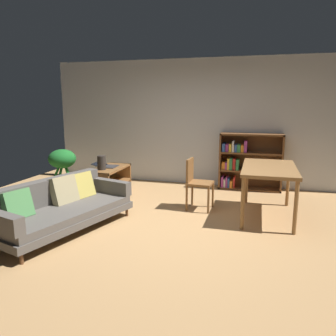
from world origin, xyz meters
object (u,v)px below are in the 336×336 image
at_px(open_laptop, 106,166).
at_px(fabric_couch, 59,206).
at_px(desk_speaker, 102,163).
at_px(bookshelf, 246,162).
at_px(potted_floor_plant, 62,162).
at_px(dining_table, 269,172).
at_px(dining_chair_near, 196,181).
at_px(media_console, 110,182).

bearing_deg(open_laptop, fabric_couch, -84.82).
relative_size(fabric_couch, open_laptop, 4.57).
distance_m(fabric_couch, open_laptop, 1.90).
distance_m(desk_speaker, bookshelf, 2.94).
xyz_separation_m(fabric_couch, bookshelf, (2.44, 3.03, 0.24)).
xyz_separation_m(potted_floor_plant, dining_table, (3.95, -0.44, 0.12)).
distance_m(fabric_couch, dining_chair_near, 2.23).
height_order(open_laptop, desk_speaker, desk_speaker).
height_order(open_laptop, bookshelf, bookshelf).
height_order(dining_table, bookshelf, bookshelf).
relative_size(fabric_couch, dining_chair_near, 2.55).
distance_m(media_console, dining_table, 3.01).
relative_size(media_console, open_laptop, 2.22).
bearing_deg(fabric_couch, bookshelf, 51.17).
bearing_deg(dining_chair_near, bookshelf, 65.29).
distance_m(open_laptop, dining_chair_near, 1.93).
bearing_deg(bookshelf, fabric_couch, -128.83).
relative_size(fabric_couch, bookshelf, 1.73).
bearing_deg(desk_speaker, open_laptop, 98.02).
bearing_deg(potted_floor_plant, bookshelf, 19.26).
bearing_deg(media_console, open_laptop, 142.87).
bearing_deg(dining_chair_near, media_console, 167.93).
bearing_deg(potted_floor_plant, desk_speaker, -11.40).
bearing_deg(fabric_couch, media_console, 92.64).
relative_size(desk_speaker, dining_chair_near, 0.30).
bearing_deg(open_laptop, desk_speaker, -81.98).
xyz_separation_m(potted_floor_plant, bookshelf, (3.53, 1.23, -0.03)).
xyz_separation_m(media_console, open_laptop, (-0.09, 0.07, 0.30)).
relative_size(potted_floor_plant, bookshelf, 0.69).
bearing_deg(desk_speaker, potted_floor_plant, 168.60).
height_order(desk_speaker, dining_chair_near, dining_chair_near).
relative_size(dining_chair_near, bookshelf, 0.68).
xyz_separation_m(potted_floor_plant, dining_chair_near, (2.80, -0.37, -0.11)).
height_order(media_console, bookshelf, bookshelf).
distance_m(fabric_couch, desk_speaker, 1.64).
bearing_deg(bookshelf, media_console, -154.19).
relative_size(fabric_couch, potted_floor_plant, 2.53).
bearing_deg(bookshelf, potted_floor_plant, -160.74).
distance_m(potted_floor_plant, dining_chair_near, 2.82).
bearing_deg(dining_table, open_laptop, 170.18).
bearing_deg(dining_chair_near, dining_table, -3.78).
relative_size(media_console, dining_chair_near, 1.24).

